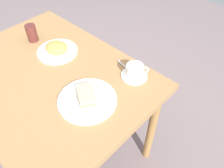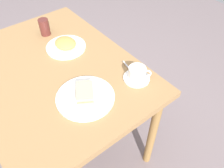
{
  "view_description": "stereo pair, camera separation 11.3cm",
  "coord_description": "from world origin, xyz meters",
  "px_view_note": "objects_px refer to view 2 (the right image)",
  "views": [
    {
      "loc": [
        0.87,
        -0.41,
        1.61
      ],
      "look_at": [
        0.33,
        0.16,
        0.79
      ],
      "focal_mm": 36.33,
      "sensor_mm": 36.0,
      "label": 1
    },
    {
      "loc": [
        0.95,
        -0.32,
        1.61
      ],
      "look_at": [
        0.33,
        0.16,
        0.79
      ],
      "focal_mm": 36.33,
      "sensor_mm": 36.0,
      "label": 2
    }
  ],
  "objects_px": {
    "dining_table": "(55,79)",
    "coffee_saucer": "(136,78)",
    "sandwich_plate": "(85,97)",
    "spoon": "(129,68)",
    "coffee_cup": "(137,73)",
    "drinking_glass": "(44,27)",
    "sandwich_front": "(85,93)",
    "side_plate": "(66,47)"
  },
  "relations": [
    {
      "from": "coffee_saucer",
      "to": "coffee_cup",
      "type": "distance_m",
      "value": 0.04
    },
    {
      "from": "sandwich_plate",
      "to": "coffee_cup",
      "type": "distance_m",
      "value": 0.3
    },
    {
      "from": "sandwich_plate",
      "to": "coffee_saucer",
      "type": "bearing_deg",
      "value": 79.06
    },
    {
      "from": "sandwich_front",
      "to": "side_plate",
      "type": "bearing_deg",
      "value": 162.08
    },
    {
      "from": "dining_table",
      "to": "coffee_saucer",
      "type": "distance_m",
      "value": 0.48
    },
    {
      "from": "sandwich_plate",
      "to": "side_plate",
      "type": "bearing_deg",
      "value": 162.01
    },
    {
      "from": "sandwich_plate",
      "to": "sandwich_front",
      "type": "bearing_deg",
      "value": 128.25
    },
    {
      "from": "sandwich_front",
      "to": "coffee_saucer",
      "type": "relative_size",
      "value": 1.01
    },
    {
      "from": "sandwich_front",
      "to": "coffee_cup",
      "type": "height_order",
      "value": "coffee_cup"
    },
    {
      "from": "side_plate",
      "to": "sandwich_front",
      "type": "bearing_deg",
      "value": -17.92
    },
    {
      "from": "dining_table",
      "to": "sandwich_plate",
      "type": "bearing_deg",
      "value": 4.05
    },
    {
      "from": "sandwich_plate",
      "to": "drinking_glass",
      "type": "distance_m",
      "value": 0.63
    },
    {
      "from": "sandwich_front",
      "to": "spoon",
      "type": "bearing_deg",
      "value": 94.32
    },
    {
      "from": "dining_table",
      "to": "sandwich_plate",
      "type": "distance_m",
      "value": 0.32
    },
    {
      "from": "sandwich_plate",
      "to": "sandwich_front",
      "type": "relative_size",
      "value": 2.01
    },
    {
      "from": "dining_table",
      "to": "spoon",
      "type": "bearing_deg",
      "value": 49.39
    },
    {
      "from": "sandwich_plate",
      "to": "spoon",
      "type": "relative_size",
      "value": 2.91
    },
    {
      "from": "coffee_saucer",
      "to": "spoon",
      "type": "distance_m",
      "value": 0.08
    },
    {
      "from": "sandwich_front",
      "to": "drinking_glass",
      "type": "xyz_separation_m",
      "value": [
        -0.62,
        0.11,
        0.02
      ]
    },
    {
      "from": "sandwich_front",
      "to": "coffee_cup",
      "type": "relative_size",
      "value": 1.37
    },
    {
      "from": "side_plate",
      "to": "spoon",
      "type": "bearing_deg",
      "value": 23.62
    },
    {
      "from": "sandwich_plate",
      "to": "sandwich_front",
      "type": "xyz_separation_m",
      "value": [
        -0.0,
        0.0,
        0.03
      ]
    },
    {
      "from": "coffee_cup",
      "to": "dining_table",
      "type": "bearing_deg",
      "value": -139.16
    },
    {
      "from": "sandwich_plate",
      "to": "side_plate",
      "type": "xyz_separation_m",
      "value": [
        -0.41,
        0.13,
        0.0
      ]
    },
    {
      "from": "coffee_cup",
      "to": "side_plate",
      "type": "height_order",
      "value": "coffee_cup"
    },
    {
      "from": "coffee_cup",
      "to": "drinking_glass",
      "type": "xyz_separation_m",
      "value": [
        -0.68,
        -0.18,
        0.01
      ]
    },
    {
      "from": "dining_table",
      "to": "drinking_glass",
      "type": "height_order",
      "value": "drinking_glass"
    },
    {
      "from": "coffee_cup",
      "to": "side_plate",
      "type": "relative_size",
      "value": 0.43
    },
    {
      "from": "drinking_glass",
      "to": "side_plate",
      "type": "bearing_deg",
      "value": 7.38
    },
    {
      "from": "drinking_glass",
      "to": "dining_table",
      "type": "bearing_deg",
      "value": -21.64
    },
    {
      "from": "dining_table",
      "to": "drinking_glass",
      "type": "relative_size",
      "value": 10.58
    },
    {
      "from": "side_plate",
      "to": "coffee_cup",
      "type": "bearing_deg",
      "value": 18.31
    },
    {
      "from": "sandwich_plate",
      "to": "drinking_glass",
      "type": "xyz_separation_m",
      "value": [
        -0.62,
        0.11,
        0.05
      ]
    },
    {
      "from": "sandwich_plate",
      "to": "coffee_cup",
      "type": "bearing_deg",
      "value": 78.89
    },
    {
      "from": "spoon",
      "to": "sandwich_plate",
      "type": "bearing_deg",
      "value": -85.58
    },
    {
      "from": "sandwich_plate",
      "to": "spoon",
      "type": "xyz_separation_m",
      "value": [
        -0.02,
        0.3,
        0.01
      ]
    },
    {
      "from": "sandwich_front",
      "to": "spoon",
      "type": "xyz_separation_m",
      "value": [
        -0.02,
        0.3,
        -0.03
      ]
    },
    {
      "from": "dining_table",
      "to": "coffee_cup",
      "type": "relative_size",
      "value": 10.92
    },
    {
      "from": "drinking_glass",
      "to": "sandwich_plate",
      "type": "bearing_deg",
      "value": -9.67
    },
    {
      "from": "sandwich_plate",
      "to": "spoon",
      "type": "distance_m",
      "value": 0.3
    },
    {
      "from": "coffee_saucer",
      "to": "spoon",
      "type": "relative_size",
      "value": 1.43
    },
    {
      "from": "side_plate",
      "to": "drinking_glass",
      "type": "relative_size",
      "value": 2.24
    }
  ]
}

